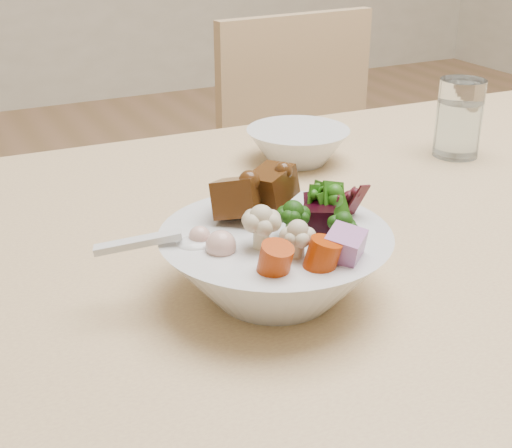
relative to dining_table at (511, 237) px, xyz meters
name	(u,v)px	position (x,y,z in m)	size (l,w,h in m)	color
dining_table	(511,237)	(0.00, 0.00, 0.00)	(1.46, 0.86, 0.67)	#DDBF82
chair_far	(320,191)	(0.06, 0.58, -0.15)	(0.39, 0.39, 0.80)	tan
food_bowl	(276,258)	(-0.40, -0.09, 0.10)	(0.21, 0.21, 0.12)	silver
soup_spoon	(182,244)	(-0.49, -0.08, 0.13)	(0.11, 0.06, 0.02)	silver
water_glass	(459,121)	(0.01, 0.14, 0.12)	(0.06, 0.06, 0.11)	white
side_bowl	(298,146)	(-0.20, 0.22, 0.09)	(0.14, 0.14, 0.05)	silver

